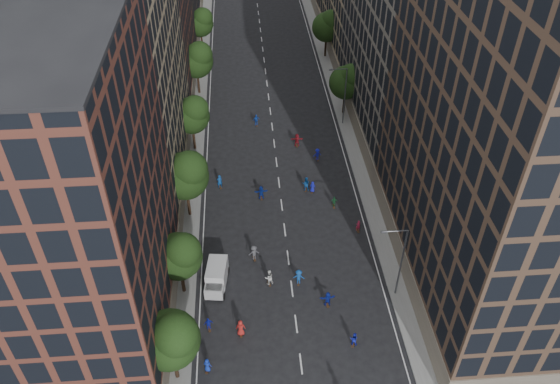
{
  "coord_description": "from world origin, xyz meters",
  "views": [
    {
      "loc": [
        -4.12,
        -24.02,
        43.9
      ],
      "look_at": [
        -0.2,
        27.09,
        2.0
      ],
      "focal_mm": 35.0,
      "sensor_mm": 36.0,
      "label": 1
    }
  ],
  "objects_px": {
    "cargo_van": "(216,277)",
    "skater_2": "(354,339)",
    "streetlamp_far": "(343,93)",
    "skater_0": "(207,365)",
    "streetlamp_near": "(400,259)"
  },
  "relations": [
    {
      "from": "cargo_van",
      "to": "skater_2",
      "type": "relative_size",
      "value": 3.06
    },
    {
      "from": "streetlamp_far",
      "to": "cargo_van",
      "type": "bearing_deg",
      "value": -120.87
    },
    {
      "from": "skater_0",
      "to": "skater_2",
      "type": "xyz_separation_m",
      "value": [
        13.66,
        1.76,
        -0.0
      ]
    },
    {
      "from": "streetlamp_near",
      "to": "streetlamp_far",
      "type": "distance_m",
      "value": 33.0
    },
    {
      "from": "cargo_van",
      "to": "streetlamp_near",
      "type": "bearing_deg",
      "value": -0.99
    },
    {
      "from": "streetlamp_far",
      "to": "skater_0",
      "type": "distance_m",
      "value": 44.91
    },
    {
      "from": "skater_2",
      "to": "streetlamp_near",
      "type": "bearing_deg",
      "value": -113.1
    },
    {
      "from": "streetlamp_far",
      "to": "skater_0",
      "type": "bearing_deg",
      "value": -114.97
    },
    {
      "from": "streetlamp_near",
      "to": "skater_0",
      "type": "distance_m",
      "value": 20.78
    },
    {
      "from": "streetlamp_far",
      "to": "cargo_van",
      "type": "distance_m",
      "value": 35.6
    },
    {
      "from": "streetlamp_near",
      "to": "streetlamp_far",
      "type": "height_order",
      "value": "same"
    },
    {
      "from": "streetlamp_far",
      "to": "skater_0",
      "type": "xyz_separation_m",
      "value": [
        -18.87,
        -40.52,
        -4.4
      ]
    },
    {
      "from": "streetlamp_near",
      "to": "skater_2",
      "type": "height_order",
      "value": "streetlamp_near"
    },
    {
      "from": "streetlamp_near",
      "to": "streetlamp_far",
      "type": "xyz_separation_m",
      "value": [
        0.0,
        33.0,
        0.0
      ]
    },
    {
      "from": "streetlamp_near",
      "to": "skater_2",
      "type": "xyz_separation_m",
      "value": [
        -5.21,
        -5.75,
        -4.4
      ]
    }
  ]
}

